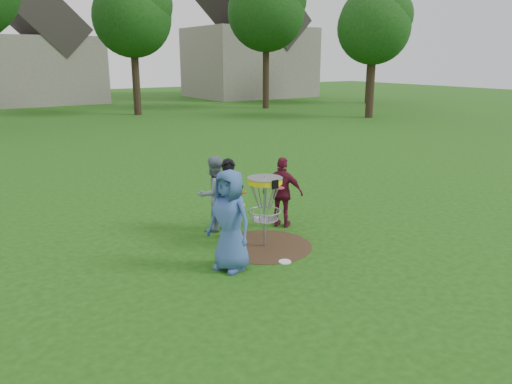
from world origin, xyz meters
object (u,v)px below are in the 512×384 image
player_maroon (283,192)px  player_grey (214,194)px  disc_golf_basket (265,195)px  player_blue (230,220)px  player_black (229,199)px

player_maroon → player_grey: bearing=28.8°
player_grey → disc_golf_basket: (0.35, -1.35, 0.24)m
player_blue → player_grey: (0.73, 1.90, -0.08)m
disc_golf_basket → player_grey: bearing=104.4°
player_blue → player_maroon: player_blue is taller
player_maroon → disc_golf_basket: player_maroon is taller
player_grey → player_maroon: 1.44m
player_black → disc_golf_basket: 0.86m
player_blue → player_black: bearing=130.4°
player_black → disc_golf_basket: player_black is taller
player_maroon → disc_golf_basket: 1.26m
player_black → disc_golf_basket: (0.32, -0.77, 0.22)m
player_blue → disc_golf_basket: size_ratio=1.25×
player_blue → player_maroon: size_ratio=1.16×
player_grey → player_blue: bearing=60.9°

